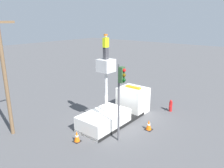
# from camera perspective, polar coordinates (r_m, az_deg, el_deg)

# --- Properties ---
(ground_plane) EXTENTS (120.00, 120.00, 0.00)m
(ground_plane) POSITION_cam_1_polar(r_m,az_deg,el_deg) (17.74, 0.01, -10.06)
(ground_plane) COLOR #4C4C4F
(bucket_truck) EXTENTS (6.87, 2.43, 5.23)m
(bucket_truck) POSITION_cam_1_polar(r_m,az_deg,el_deg) (17.88, 1.51, -6.63)
(bucket_truck) COLOR black
(bucket_truck) RESTS_ON ground
(worker) EXTENTS (0.40, 0.26, 1.75)m
(worker) POSITION_cam_1_polar(r_m,az_deg,el_deg) (15.44, -1.64, 9.69)
(worker) COLOR #38383D
(worker) RESTS_ON bucket_truck
(traffic_light_pole) EXTENTS (0.34, 0.57, 5.30)m
(traffic_light_pole) POSITION_cam_1_polar(r_m,az_deg,el_deg) (13.80, 2.26, -1.16)
(traffic_light_pole) COLOR #515156
(traffic_light_pole) RESTS_ON ground
(fire_hydrant) EXTENTS (0.52, 0.28, 1.07)m
(fire_hydrant) POSITION_cam_1_polar(r_m,az_deg,el_deg) (20.30, 15.07, -5.50)
(fire_hydrant) COLOR red
(fire_hydrant) RESTS_ON ground
(traffic_cone_rear) EXTENTS (0.48, 0.48, 0.76)m
(traffic_cone_rear) POSITION_cam_1_polar(r_m,az_deg,el_deg) (15.29, -9.18, -13.41)
(traffic_cone_rear) COLOR black
(traffic_cone_rear) RESTS_ON ground
(traffic_cone_curbside) EXTENTS (0.52, 0.52, 0.79)m
(traffic_cone_curbside) POSITION_cam_1_polar(r_m,az_deg,el_deg) (16.76, 9.57, -10.54)
(traffic_cone_curbside) COLOR black
(traffic_cone_curbside) RESTS_ON ground
(utility_pole) EXTENTS (2.20, 0.26, 8.38)m
(utility_pole) POSITION_cam_1_polar(r_m,az_deg,el_deg) (16.25, -26.29, 2.62)
(utility_pole) COLOR brown
(utility_pole) RESTS_ON ground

